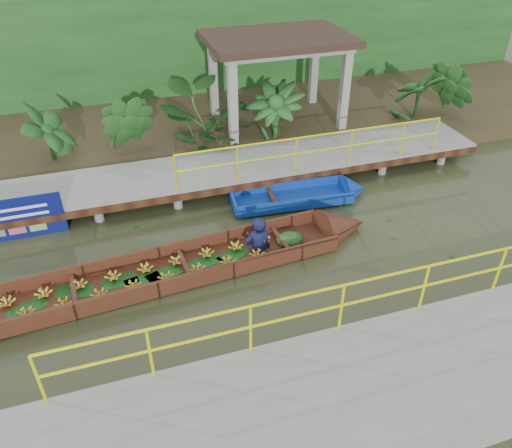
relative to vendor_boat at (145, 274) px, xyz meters
name	(u,v)px	position (x,y,z in m)	size (l,w,h in m)	color
ground	(245,261)	(2.21, 0.04, -0.23)	(80.00, 80.00, 0.00)	#282E17
land_strip	(181,124)	(2.21, 7.54, -0.01)	(30.00, 8.00, 0.45)	#332A19
far_dock	(209,172)	(2.23, 3.46, 0.25)	(16.00, 2.06, 1.66)	slate
near_dock	(379,391)	(3.21, -4.16, 0.07)	(18.00, 2.40, 1.73)	slate
pavilion	(278,48)	(5.21, 6.34, 2.59)	(4.40, 3.00, 3.00)	slate
foliage_backdrop	(164,51)	(2.21, 10.04, 1.77)	(30.00, 0.80, 4.00)	#144117
vendor_boat	(145,274)	(0.00, 0.00, 0.00)	(11.43, 2.00, 2.27)	#3D1910
moored_blue_boat	(323,194)	(4.98, 1.94, -0.07)	(3.75, 1.24, 0.88)	navy
tropical_plants	(265,107)	(4.46, 5.34, 1.14)	(14.48, 1.48, 1.85)	#144117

